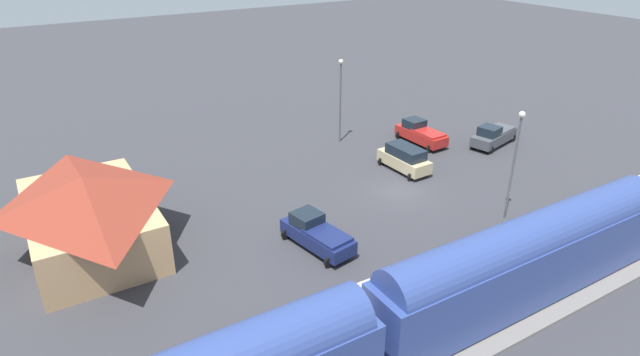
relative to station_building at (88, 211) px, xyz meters
The scene contains 11 objects.
ground_plane 22.51m from the station_building, 100.31° to the right, with size 200.00×200.00×0.00m, color #38383D.
railway_track 28.54m from the station_building, 129.29° to the right, with size 4.80×70.00×0.30m.
platform 26.19m from the station_building, 122.47° to the right, with size 3.20×46.00×0.30m.
station_building is the anchor object (origin of this frame).
pedestrian_on_platform 29.91m from the station_building, 118.50° to the right, with size 0.36×0.36×1.71m.
suv_tan 24.93m from the station_building, 92.52° to the right, with size 4.97×2.55×2.22m.
pickup_red 30.41m from the station_building, 84.21° to the right, with size 5.47×2.65×2.14m.
pickup_navy 14.52m from the station_building, 121.29° to the right, with size 5.66×3.21×2.14m.
pickup_charcoal 35.76m from the station_building, 91.62° to the right, with size 3.21×5.71×2.14m.
light_pole_near_platform 28.30m from the station_building, 113.40° to the right, with size 0.44×0.44×8.01m.
light_pole_lot_center 25.09m from the station_building, 72.69° to the right, with size 0.44×0.44×8.01m.
Camera 1 is at (-28.68, 24.54, 18.98)m, focal length 29.71 mm.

